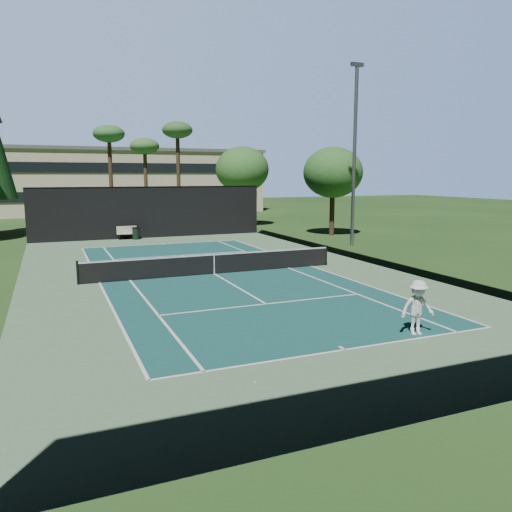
{
  "coord_description": "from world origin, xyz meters",
  "views": [
    {
      "loc": [
        -7.45,
        -23.26,
        4.84
      ],
      "look_at": [
        1.0,
        -3.0,
        1.3
      ],
      "focal_mm": 35.0,
      "sensor_mm": 36.0,
      "label": 1
    }
  ],
  "objects_px": {
    "tennis_ball_a": "(255,383)",
    "tennis_ball_d": "(157,267)",
    "tennis_net": "(214,263)",
    "tennis_ball_c": "(193,270)",
    "player": "(418,307)",
    "park_bench": "(127,232)",
    "tennis_ball_b": "(159,275)",
    "trash_bin": "(136,233)"
  },
  "relations": [
    {
      "from": "park_bench",
      "to": "tennis_ball_b",
      "type": "bearing_deg",
      "value": -92.4
    },
    {
      "from": "tennis_ball_a",
      "to": "tennis_ball_c",
      "type": "height_order",
      "value": "tennis_ball_a"
    },
    {
      "from": "player",
      "to": "tennis_ball_a",
      "type": "xyz_separation_m",
      "value": [
        -6.03,
        -1.53,
        -0.82
      ]
    },
    {
      "from": "tennis_net",
      "to": "tennis_ball_c",
      "type": "distance_m",
      "value": 1.52
    },
    {
      "from": "player",
      "to": "tennis_ball_b",
      "type": "bearing_deg",
      "value": 123.3
    },
    {
      "from": "tennis_ball_a",
      "to": "park_bench",
      "type": "distance_m",
      "value": 28.73
    },
    {
      "from": "player",
      "to": "park_bench",
      "type": "height_order",
      "value": "player"
    },
    {
      "from": "player",
      "to": "tennis_ball_a",
      "type": "distance_m",
      "value": 6.27
    },
    {
      "from": "tennis_ball_b",
      "to": "tennis_ball_c",
      "type": "height_order",
      "value": "tennis_ball_b"
    },
    {
      "from": "tennis_ball_b",
      "to": "tennis_ball_a",
      "type": "bearing_deg",
      "value": -92.59
    },
    {
      "from": "tennis_ball_a",
      "to": "tennis_ball_c",
      "type": "xyz_separation_m",
      "value": [
        2.45,
        14.23,
        -0.0
      ]
    },
    {
      "from": "tennis_net",
      "to": "tennis_ball_a",
      "type": "distance_m",
      "value": 13.43
    },
    {
      "from": "tennis_ball_c",
      "to": "trash_bin",
      "type": "xyz_separation_m",
      "value": [
        -0.59,
        14.11,
        0.45
      ]
    },
    {
      "from": "tennis_net",
      "to": "player",
      "type": "xyz_separation_m",
      "value": [
        2.82,
        -11.5,
        0.3
      ]
    },
    {
      "from": "tennis_net",
      "to": "tennis_ball_d",
      "type": "distance_m",
      "value": 3.6
    },
    {
      "from": "tennis_ball_c",
      "to": "park_bench",
      "type": "relative_size",
      "value": 0.04
    },
    {
      "from": "player",
      "to": "tennis_ball_c",
      "type": "distance_m",
      "value": 13.23
    },
    {
      "from": "park_bench",
      "to": "player",
      "type": "bearing_deg",
      "value": -80.03
    },
    {
      "from": "tennis_ball_d",
      "to": "player",
      "type": "bearing_deg",
      "value": -70.23
    },
    {
      "from": "tennis_ball_b",
      "to": "tennis_ball_c",
      "type": "relative_size",
      "value": 1.14
    },
    {
      "from": "tennis_net",
      "to": "tennis_ball_d",
      "type": "xyz_separation_m",
      "value": [
        -2.29,
        2.72,
        -0.52
      ]
    },
    {
      "from": "tennis_net",
      "to": "tennis_ball_a",
      "type": "relative_size",
      "value": 193.07
    },
    {
      "from": "tennis_ball_a",
      "to": "trash_bin",
      "type": "relative_size",
      "value": 0.07
    },
    {
      "from": "player",
      "to": "park_bench",
      "type": "relative_size",
      "value": 1.14
    },
    {
      "from": "tennis_ball_c",
      "to": "park_bench",
      "type": "xyz_separation_m",
      "value": [
        -1.2,
        14.47,
        0.51
      ]
    },
    {
      "from": "tennis_ball_c",
      "to": "player",
      "type": "bearing_deg",
      "value": -74.29
    },
    {
      "from": "tennis_ball_a",
      "to": "tennis_ball_b",
      "type": "distance_m",
      "value": 13.79
    },
    {
      "from": "tennis_net",
      "to": "trash_bin",
      "type": "distance_m",
      "value": 15.38
    },
    {
      "from": "player",
      "to": "tennis_ball_c",
      "type": "xyz_separation_m",
      "value": [
        -3.57,
        12.71,
        -0.82
      ]
    },
    {
      "from": "tennis_net",
      "to": "player",
      "type": "bearing_deg",
      "value": -76.23
    },
    {
      "from": "tennis_ball_b",
      "to": "tennis_ball_d",
      "type": "distance_m",
      "value": 2.0
    },
    {
      "from": "tennis_net",
      "to": "park_bench",
      "type": "bearing_deg",
      "value": 97.12
    },
    {
      "from": "tennis_ball_a",
      "to": "tennis_ball_d",
      "type": "relative_size",
      "value": 0.88
    },
    {
      "from": "player",
      "to": "tennis_ball_d",
      "type": "distance_m",
      "value": 15.14
    },
    {
      "from": "tennis_ball_a",
      "to": "trash_bin",
      "type": "distance_m",
      "value": 28.41
    },
    {
      "from": "tennis_net",
      "to": "tennis_ball_b",
      "type": "relative_size",
      "value": 176.67
    },
    {
      "from": "tennis_ball_d",
      "to": "trash_bin",
      "type": "bearing_deg",
      "value": 85.69
    },
    {
      "from": "tennis_net",
      "to": "tennis_ball_c",
      "type": "bearing_deg",
      "value": 122.04
    },
    {
      "from": "player",
      "to": "trash_bin",
      "type": "distance_m",
      "value": 27.15
    },
    {
      "from": "trash_bin",
      "to": "tennis_ball_a",
      "type": "bearing_deg",
      "value": -93.76
    },
    {
      "from": "tennis_net",
      "to": "park_bench",
      "type": "distance_m",
      "value": 15.8
    },
    {
      "from": "tennis_ball_b",
      "to": "tennis_ball_d",
      "type": "relative_size",
      "value": 0.96
    }
  ]
}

